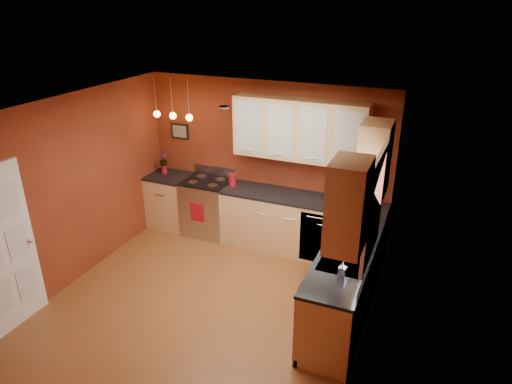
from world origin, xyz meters
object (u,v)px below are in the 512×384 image
at_px(sink, 344,261).
at_px(soap_pump, 343,270).
at_px(red_canister, 232,180).
at_px(coffee_maker, 361,199).
at_px(gas_range, 208,207).

relative_size(sink, soap_pump, 3.80).
bearing_deg(red_canister, soap_pump, -40.14).
xyz_separation_m(coffee_maker, soap_pump, (0.17, -1.89, -0.02)).
bearing_deg(sink, coffee_maker, 94.06).
distance_m(coffee_maker, soap_pump, 1.90).
bearing_deg(coffee_maker, sink, -79.15).
height_order(red_canister, coffee_maker, coffee_maker).
bearing_deg(gas_range, coffee_maker, 0.56).
xyz_separation_m(red_canister, coffee_maker, (2.04, 0.02, 0.01)).
height_order(gas_range, sink, sink).
bearing_deg(gas_range, soap_pump, -34.78).
distance_m(red_canister, soap_pump, 2.90).
relative_size(gas_range, red_canister, 5.50).
xyz_separation_m(sink, soap_pump, (0.06, -0.37, 0.12)).
height_order(red_canister, soap_pump, red_canister).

